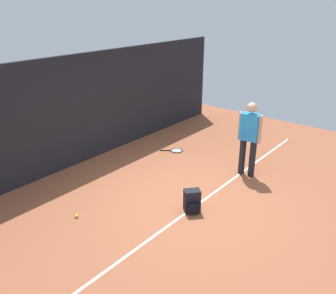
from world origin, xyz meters
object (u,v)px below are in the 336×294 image
at_px(tennis_ball_near_player, 77,216).
at_px(backpack, 192,201).
at_px(tennis_player, 249,135).
at_px(tennis_racket, 176,150).

bearing_deg(tennis_ball_near_player, backpack, -44.92).
xyz_separation_m(tennis_player, tennis_ball_near_player, (-3.54, 1.58, -0.93)).
height_order(backpack, tennis_ball_near_player, backpack).
relative_size(tennis_player, backpack, 3.86).
bearing_deg(tennis_ball_near_player, tennis_player, -24.07).
xyz_separation_m(tennis_player, tennis_racket, (0.06, 2.08, -0.95)).
height_order(tennis_player, backpack, tennis_player).
distance_m(tennis_racket, backpack, 2.90).
bearing_deg(backpack, tennis_ball_near_player, 175.99).
bearing_deg(tennis_racket, backpack, -84.62).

